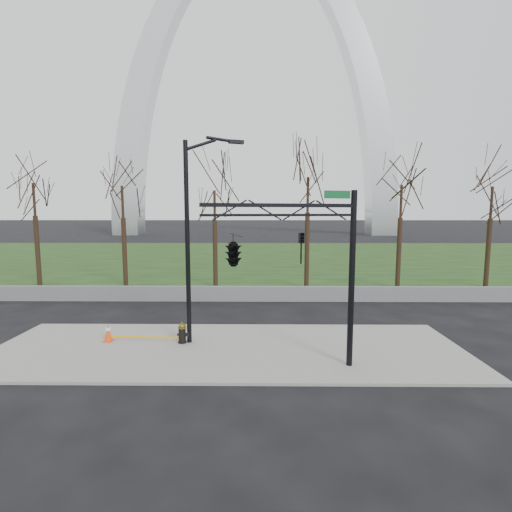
{
  "coord_description": "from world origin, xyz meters",
  "views": [
    {
      "loc": [
        1.22,
        -13.84,
        5.28
      ],
      "look_at": [
        1.06,
        2.0,
        3.43
      ],
      "focal_mm": 26.15,
      "sensor_mm": 36.0,
      "label": 1
    }
  ],
  "objects_px": {
    "fire_hydrant": "(182,333)",
    "traffic_cone": "(108,333)",
    "street_light": "(193,228)",
    "traffic_signal_mast": "(258,249)"
  },
  "relations": [
    {
      "from": "traffic_cone",
      "to": "fire_hydrant",
      "type": "bearing_deg",
      "value": -3.02
    },
    {
      "from": "traffic_signal_mast",
      "to": "fire_hydrant",
      "type": "bearing_deg",
      "value": 120.64
    },
    {
      "from": "fire_hydrant",
      "to": "traffic_signal_mast",
      "type": "relative_size",
      "value": 0.14
    },
    {
      "from": "fire_hydrant",
      "to": "traffic_cone",
      "type": "xyz_separation_m",
      "value": [
        -3.04,
        0.16,
        -0.03
      ]
    },
    {
      "from": "fire_hydrant",
      "to": "street_light",
      "type": "relative_size",
      "value": 0.1
    },
    {
      "from": "street_light",
      "to": "traffic_signal_mast",
      "type": "distance_m",
      "value": 4.06
    },
    {
      "from": "fire_hydrant",
      "to": "traffic_cone",
      "type": "distance_m",
      "value": 3.05
    },
    {
      "from": "street_light",
      "to": "fire_hydrant",
      "type": "bearing_deg",
      "value": 179.71
    },
    {
      "from": "street_light",
      "to": "traffic_signal_mast",
      "type": "relative_size",
      "value": 1.37
    },
    {
      "from": "fire_hydrant",
      "to": "street_light",
      "type": "distance_m",
      "value": 4.23
    }
  ]
}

